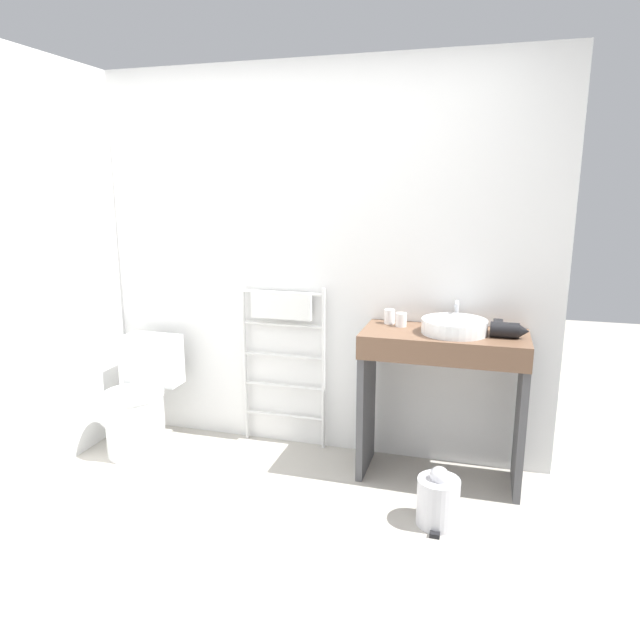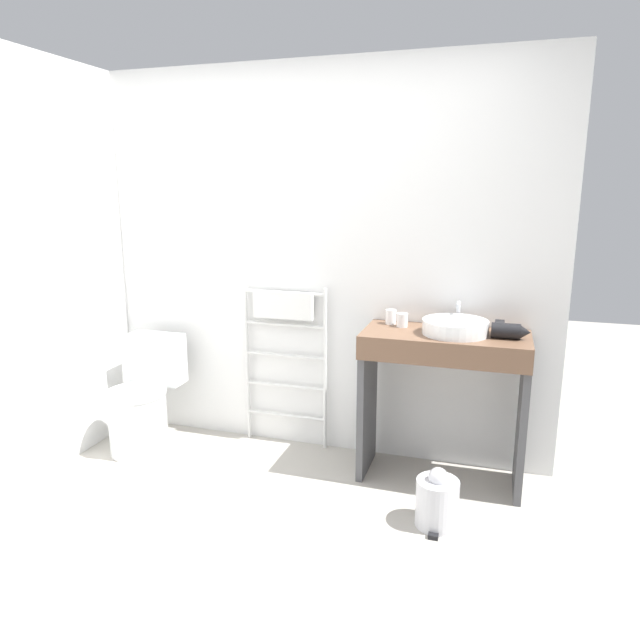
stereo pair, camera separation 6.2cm
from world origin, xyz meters
TOP-DOWN VIEW (x-y plane):
  - ground_plane at (0.00, 0.00)m, footprint 12.00×12.00m
  - wall_back at (0.00, 1.53)m, footprint 3.05×0.12m
  - wall_side at (-1.47, 0.74)m, footprint 0.12×2.18m
  - toilet at (-1.06, 1.09)m, footprint 0.39×0.53m
  - towel_radiator at (-0.18, 1.42)m, footprint 0.58×0.06m
  - vanity_counter at (0.87, 1.23)m, footprint 0.93×0.45m
  - sink_basin at (0.92, 1.24)m, footprint 0.37×0.37m
  - faucet at (0.92, 1.42)m, footprint 0.02×0.10m
  - cup_near_wall at (0.53, 1.37)m, footprint 0.06×0.06m
  - cup_near_edge at (0.61, 1.32)m, footprint 0.07×0.07m
  - hair_dryer at (1.20, 1.24)m, footprint 0.20×0.19m
  - trash_bin at (0.91, 0.75)m, footprint 0.22×0.25m

SIDE VIEW (x-z plane):
  - ground_plane at x=0.00m, z-range 0.00..0.00m
  - trash_bin at x=0.91m, z-range -0.02..0.30m
  - toilet at x=-1.06m, z-range -0.06..0.68m
  - vanity_counter at x=0.87m, z-range 0.15..1.05m
  - towel_radiator at x=-0.18m, z-range 0.24..1.32m
  - cup_near_edge at x=0.61m, z-range 0.90..0.98m
  - hair_dryer at x=1.20m, z-range 0.90..0.99m
  - sink_basin at x=0.92m, z-range 0.90..0.98m
  - cup_near_wall at x=0.53m, z-range 0.90..0.99m
  - faucet at x=0.92m, z-range 0.92..1.07m
  - wall_back at x=0.00m, z-range 0.00..2.45m
  - wall_side at x=-1.47m, z-range 0.00..2.45m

